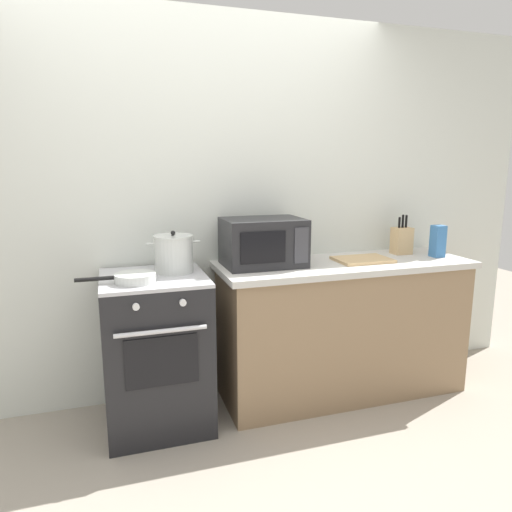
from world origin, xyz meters
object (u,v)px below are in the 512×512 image
object	(u,v)px
frying_pan	(134,278)
pasta_box	(438,241)
knife_block	(402,240)
stove	(157,351)
cutting_board	(363,260)
stock_pot	(174,254)
microwave	(263,242)

from	to	relation	value
frying_pan	pasta_box	world-z (taller)	pasta_box
frying_pan	knife_block	world-z (taller)	knife_block
stove	cutting_board	bearing A→B (deg)	0.05
knife_block	frying_pan	bearing A→B (deg)	-172.20
frying_pan	pasta_box	bearing A→B (deg)	2.44
stove	stock_pot	distance (m)	0.59
stove	pasta_box	bearing A→B (deg)	-0.85
microwave	stock_pot	bearing A→B (deg)	-178.77
frying_pan	pasta_box	xyz separation A→B (m)	(2.05, 0.09, 0.08)
cutting_board	pasta_box	world-z (taller)	pasta_box
stock_pot	knife_block	size ratio (longest dim) A/B	1.12
knife_block	pasta_box	bearing A→B (deg)	-44.60
stock_pot	frying_pan	distance (m)	0.32
cutting_board	pasta_box	xyz separation A→B (m)	(0.57, -0.03, 0.10)
stock_pot	cutting_board	distance (m)	1.25
microwave	pasta_box	world-z (taller)	microwave
frying_pan	knife_block	size ratio (longest dim) A/B	1.50
frying_pan	cutting_board	size ratio (longest dim) A/B	1.18
cutting_board	knife_block	bearing A→B (deg)	19.52
pasta_box	cutting_board	bearing A→B (deg)	176.97
stove	frying_pan	xyz separation A→B (m)	(-0.11, -0.12, 0.48)
frying_pan	microwave	distance (m)	0.84
stove	pasta_box	size ratio (longest dim) A/B	4.18
stock_pot	knife_block	bearing A→B (deg)	2.59
knife_block	stove	bearing A→B (deg)	-175.43
microwave	knife_block	world-z (taller)	microwave
pasta_box	microwave	bearing A→B (deg)	175.03
cutting_board	knife_block	size ratio (longest dim) A/B	1.28
stove	knife_block	distance (m)	1.86
stove	stock_pot	size ratio (longest dim) A/B	2.90
frying_pan	microwave	xyz separation A→B (m)	(0.81, 0.20, 0.12)
stock_pot	microwave	distance (m)	0.57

